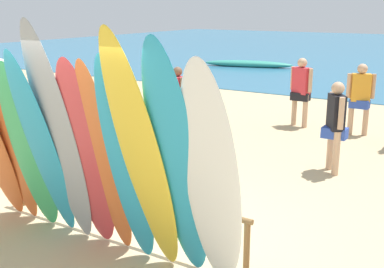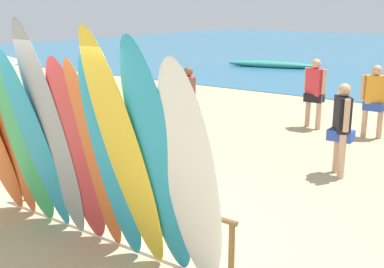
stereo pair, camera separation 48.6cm
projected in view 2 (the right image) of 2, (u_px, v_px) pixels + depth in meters
The scene contains 18 objects.
surfboard_rack at pixel (110, 193), 6.20m from camera, with size 3.74×0.07×0.66m.
surfboard_orange_1 at pixel (3, 125), 6.33m from camera, with size 0.51×0.07×2.77m, color orange.
surfboard_green_2 at pixel (25, 146), 6.18m from camera, with size 0.57×0.06×2.32m, color #38B266.
surfboard_teal_3 at pixel (36, 145), 5.94m from camera, with size 0.48×0.06×2.51m, color #289EC6.
surfboard_grey_4 at pixel (51, 135), 5.73m from camera, with size 0.57×0.06×2.82m, color #999EA3.
surfboard_red_5 at pixel (77, 155), 5.65m from camera, with size 0.56×0.06×2.41m, color #D13D42.
surfboard_orange_6 at pixel (94, 159), 5.49m from camera, with size 0.47×0.06×2.40m, color orange.
surfboard_teal_7 at pixel (112, 164), 5.18m from camera, with size 0.46×0.07×2.52m, color #289EC6.
surfboard_yellow_8 at pixel (126, 158), 4.91m from camera, with size 0.54×0.08×2.83m, color yellow.
surfboard_teal_9 at pixel (159, 167), 4.76m from camera, with size 0.52×0.08×2.75m, color #289EC6.
surfboard_white_10 at pixel (191, 182), 4.61m from camera, with size 0.58×0.06×2.54m, color white.
beachgoer_by_water at pixel (342, 123), 8.23m from camera, with size 0.42×0.52×1.61m.
beachgoer_photographing at pixel (188, 96), 10.91m from camera, with size 0.51×0.38×1.55m.
beachgoer_near_rack at pixel (315, 89), 11.50m from camera, with size 0.60×0.34×1.66m.
beachgoer_midbeach at pixel (375, 97), 10.62m from camera, with size 0.58×0.34×1.62m.
beach_chair_red at pixel (35, 148), 8.56m from camera, with size 0.76×0.88×0.79m.
beach_chair_blue at pixel (93, 119), 10.76m from camera, with size 0.75×0.88×0.79m.
distant_boat at pixel (271, 65), 23.28m from camera, with size 4.31×1.67×0.34m.
Camera 2 is at (4.24, -4.09, 2.84)m, focal length 45.52 mm.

